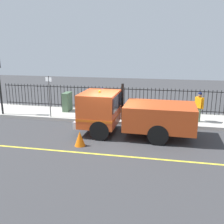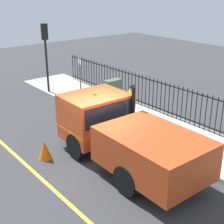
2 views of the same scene
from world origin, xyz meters
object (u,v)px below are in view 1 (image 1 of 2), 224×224
at_px(work_truck, 127,112).
at_px(utility_cabinet, 67,102).
at_px(street_sign, 49,92).
at_px(worker_standing, 102,100).
at_px(pedestrian_distant, 199,104).
at_px(traffic_cone, 80,139).

distance_m(work_truck, utility_cabinet, 5.68).
bearing_deg(street_sign, worker_standing, -81.52).
bearing_deg(pedestrian_distant, work_truck, 86.64).
bearing_deg(worker_standing, street_sign, -137.87).
bearing_deg(pedestrian_distant, street_sign, 57.41).
relative_size(utility_cabinet, street_sign, 0.49).
xyz_separation_m(utility_cabinet, street_sign, (-1.62, 0.46, 0.94)).
bearing_deg(traffic_cone, pedestrian_distant, -51.69).
bearing_deg(work_truck, street_sign, 71.35).
height_order(utility_cabinet, traffic_cone, utility_cabinet).
xyz_separation_m(pedestrian_distant, street_sign, (-0.74, 8.72, 0.49)).
height_order(worker_standing, pedestrian_distant, worker_standing).
height_order(work_truck, traffic_cone, work_truck).
xyz_separation_m(worker_standing, traffic_cone, (-4.16, 0.04, -0.95)).
height_order(pedestrian_distant, street_sign, street_sign).
bearing_deg(pedestrian_distant, worker_standing, 55.35).
bearing_deg(traffic_cone, work_truck, -44.60).
bearing_deg(utility_cabinet, street_sign, 164.05).
distance_m(utility_cabinet, traffic_cone, 5.95).
relative_size(worker_standing, street_sign, 0.73).
distance_m(pedestrian_distant, traffic_cone, 7.20).
distance_m(pedestrian_distant, utility_cabinet, 8.31).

